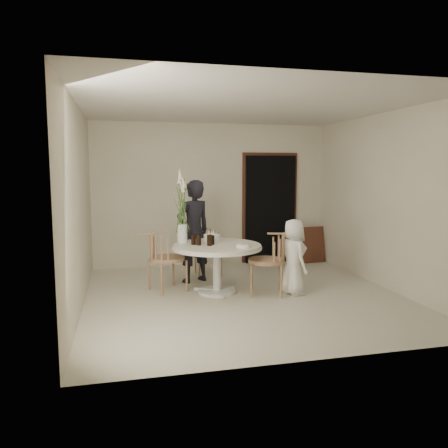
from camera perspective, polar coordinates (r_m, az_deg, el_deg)
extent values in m
plane|color=beige|center=(6.45, 2.65, -9.34)|extent=(4.50, 4.50, 0.00)
plane|color=silver|center=(6.25, 2.80, 15.12)|extent=(4.50, 4.50, 0.00)
plane|color=beige|center=(8.39, -1.51, 3.83)|extent=(4.50, 0.00, 4.50)
plane|color=beige|center=(4.10, 11.38, 0.32)|extent=(4.50, 0.00, 4.50)
plane|color=beige|center=(6.00, -18.44, 2.18)|extent=(0.00, 4.50, 4.50)
plane|color=beige|center=(7.16, 20.32, 2.84)|extent=(0.00, 4.50, 4.50)
cube|color=black|center=(8.66, 6.05, 1.90)|extent=(1.00, 0.10, 2.10)
cube|color=#55241D|center=(8.70, 5.97, 2.32)|extent=(1.12, 0.03, 2.22)
cylinder|color=silver|center=(6.60, -0.91, -8.79)|extent=(0.56, 0.56, 0.04)
cylinder|color=silver|center=(6.52, -0.91, -6.04)|extent=(0.12, 0.12, 0.65)
cylinder|color=silver|center=(6.45, -0.92, -3.09)|extent=(1.33, 1.33, 0.03)
cylinder|color=silver|center=(6.45, -0.92, -2.87)|extent=(1.30, 1.30, 0.04)
cube|color=#55241D|center=(8.83, 11.42, -2.67)|extent=(0.54, 0.21, 0.70)
cylinder|color=#9F7756|center=(7.42, -3.23, -5.48)|extent=(0.03, 0.03, 0.43)
cylinder|color=#9F7756|center=(7.50, -0.37, -5.33)|extent=(0.03, 0.03, 0.43)
cylinder|color=#9F7756|center=(7.78, -3.75, -4.89)|extent=(0.03, 0.03, 0.43)
cylinder|color=#9F7756|center=(7.86, -1.02, -4.76)|extent=(0.03, 0.03, 0.43)
cylinder|color=#9F7756|center=(7.59, -2.10, -3.39)|extent=(0.47, 0.47, 0.05)
cylinder|color=#9F7756|center=(6.71, 3.65, -6.59)|extent=(0.03, 0.03, 0.48)
cylinder|color=#9F7756|center=(6.30, 3.59, -7.50)|extent=(0.03, 0.03, 0.48)
cylinder|color=#9F7756|center=(6.72, 7.30, -6.62)|extent=(0.03, 0.03, 0.48)
cylinder|color=#9F7756|center=(6.31, 7.49, -7.53)|extent=(0.03, 0.03, 0.48)
cylinder|color=#9F7756|center=(6.45, 5.54, -4.80)|extent=(0.53, 0.53, 0.05)
cylinder|color=#9F7756|center=(6.63, -4.90, -6.80)|extent=(0.03, 0.03, 0.47)
cylinder|color=#9F7756|center=(6.99, -6.64, -6.10)|extent=(0.03, 0.03, 0.47)
cylinder|color=#9F7756|center=(6.44, -8.17, -7.27)|extent=(0.03, 0.03, 0.47)
cylinder|color=#9F7756|center=(6.80, -9.79, -6.51)|extent=(0.03, 0.03, 0.47)
cylinder|color=#9F7756|center=(6.65, -7.41, -4.50)|extent=(0.53, 0.53, 0.05)
imported|color=black|center=(7.09, -4.00, -0.97)|extent=(0.72, 0.62, 1.67)
imported|color=white|center=(6.49, 9.05, -4.27)|extent=(0.42, 0.58, 1.11)
cylinder|color=white|center=(6.65, -1.62, -1.88)|extent=(0.24, 0.24, 0.12)
cylinder|color=beige|center=(6.64, -1.63, -1.17)|extent=(0.01, 0.01, 0.05)
cylinder|color=beige|center=(6.68, -1.35, -1.12)|extent=(0.01, 0.01, 0.05)
cylinder|color=beige|center=(6.65, -1.99, -1.16)|extent=(0.01, 0.01, 0.05)
cylinder|color=black|center=(6.38, -3.34, -2.10)|extent=(0.09, 0.09, 0.16)
cylinder|color=black|center=(6.35, -1.90, -2.11)|extent=(0.08, 0.08, 0.16)
cylinder|color=black|center=(6.44, -4.00, -2.05)|extent=(0.09, 0.09, 0.15)
cylinder|color=black|center=(6.43, -1.55, -2.10)|extent=(0.08, 0.08, 0.14)
cylinder|color=white|center=(6.21, 2.53, -2.84)|extent=(0.21, 0.21, 0.05)
cylinder|color=white|center=(6.61, -5.47, -1.24)|extent=(0.15, 0.15, 0.28)
cylinder|color=#43662B|center=(6.58, -5.27, 1.85)|extent=(0.01, 0.01, 0.71)
cone|color=white|center=(6.56, -5.30, 4.95)|extent=(0.07, 0.07, 0.18)
cylinder|color=#43662B|center=(6.59, -5.48, 2.13)|extent=(0.01, 0.01, 0.77)
cone|color=white|center=(6.57, -5.52, 5.49)|extent=(0.07, 0.07, 0.18)
cylinder|color=#43662B|center=(6.58, -5.73, 2.38)|extent=(0.01, 0.01, 0.83)
cone|color=white|center=(6.56, -5.77, 6.02)|extent=(0.07, 0.07, 0.18)
cylinder|color=#43662B|center=(6.55, -5.76, 2.63)|extent=(0.01, 0.01, 0.90)
cone|color=white|center=(6.53, -5.81, 6.55)|extent=(0.07, 0.07, 0.18)
cylinder|color=#43662B|center=(6.54, -5.54, 1.82)|extent=(0.01, 0.01, 0.71)
cone|color=white|center=(6.51, -5.57, 4.94)|extent=(0.07, 0.07, 0.18)
cylinder|color=#43662B|center=(6.54, -5.29, 2.09)|extent=(0.01, 0.01, 0.77)
cone|color=white|center=(6.52, -5.33, 5.48)|extent=(0.07, 0.07, 0.18)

